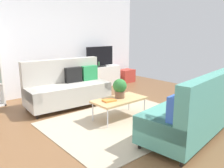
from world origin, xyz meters
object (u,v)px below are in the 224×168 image
bottle_0 (94,64)px  bottle_2 (99,64)px  tv (100,57)px  table_book_0 (109,100)px  vase_0 (84,66)px  couch_green (191,113)px  bottle_1 (96,65)px  vase_1 (88,65)px  storage_trunk (126,76)px  coffee_table (119,100)px  potted_plant (120,87)px  couch_beige (67,88)px  tv_console (100,76)px

bottle_0 → bottle_2: bearing=0.0°
tv → table_book_0: (-1.70, -2.50, -0.52)m
bottle_2 → vase_0: bearing=170.0°
couch_green → bottle_2: (1.08, 3.92, 0.28)m
vase_0 → bottle_1: 0.43m
vase_1 → bottle_2: vase_1 is taller
storage_trunk → vase_0: size_ratio=3.74×
storage_trunk → bottle_0: bottle_0 is taller
vase_1 → coffee_table: bearing=-111.6°
tv → storage_trunk: (1.10, -0.08, -0.73)m
potted_plant → vase_0: potted_plant is taller
tv → potted_plant: (-1.39, -2.46, -0.32)m
tv → bottle_2: tv is taller
couch_green → potted_plant: 1.51m
couch_beige → tv: 2.18m
vase_1 → table_book_0: bearing=-116.5°
vase_0 → bottle_1: bearing=-12.1°
vase_0 → storage_trunk: bearing=-5.1°
vase_0 → table_book_0: bearing=-113.5°
tv_console → bottle_1: bearing=-165.9°
coffee_table → bottle_1: bottle_1 is taller
tv_console → tv: size_ratio=1.40×
tv → bottle_2: (-0.07, -0.02, -0.23)m
vase_1 → couch_beige: bearing=-140.3°
vase_1 → bottle_1: size_ratio=1.15×
vase_0 → bottle_2: bearing=-10.0°
couch_green → vase_0: bearing=74.6°
couch_beige → storage_trunk: couch_beige is taller
potted_plant → bottle_1: size_ratio=2.36×
couch_green → table_book_0: couch_green is taller
coffee_table → tv_console: bearing=60.4°
couch_beige → storage_trunk: 3.10m
bottle_2 → coffee_table: bearing=-118.8°
couch_green → storage_trunk: (2.25, 3.86, -0.23)m
potted_plant → vase_1: 2.71m
couch_beige → coffee_table: couch_beige is taller
storage_trunk → table_book_0: bearing=-139.1°
tv_console → vase_1: 0.59m
couch_beige → bottle_2: (1.75, 1.08, 0.28)m
couch_green → coffee_table: size_ratio=1.81×
potted_plant → vase_0: size_ratio=2.83×
tv_console → tv: 0.63m
tv_console → bottle_1: size_ratio=8.40×
tv_console → table_book_0: bearing=-124.0°
tv_console → storage_trunk: tv_console is taller
tv → vase_1: size_ratio=5.22×
potted_plant → bottle_2: 2.77m
vase_0 → potted_plant: bearing=-107.6°
bottle_1 → couch_green: bearing=-104.2°
coffee_table → bottle_1: size_ratio=6.60×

